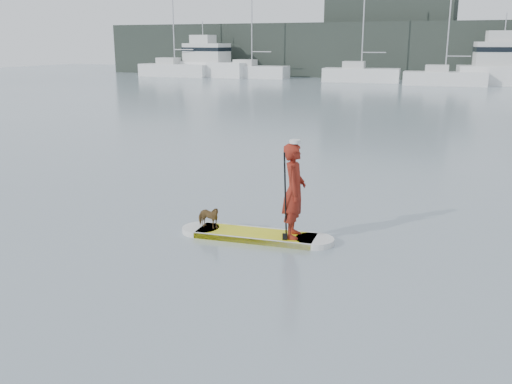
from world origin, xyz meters
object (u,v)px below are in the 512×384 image
at_px(dog, 208,217).
at_px(sailboat_a, 174,69).
at_px(sailboat_b, 251,70).
at_px(motor_yacht_b, 210,61).
at_px(sailboat_c, 360,74).
at_px(paddleboard, 256,235).
at_px(sailboat_d, 444,77).
at_px(paddler, 294,191).

height_order(dog, sailboat_a, sailboat_a).
xyz_separation_m(sailboat_b, motor_yacht_b, (-5.30, 0.15, 0.89)).
relative_size(sailboat_b, sailboat_c, 1.12).
bearing_deg(motor_yacht_b, paddleboard, -52.63).
bearing_deg(sailboat_c, paddleboard, -85.62).
bearing_deg(sailboat_d, sailboat_a, 170.87).
distance_m(sailboat_a, sailboat_b, 9.32).
xyz_separation_m(sailboat_d, motor_yacht_b, (-26.34, 2.86, 0.95)).
bearing_deg(paddleboard, sailboat_a, 116.73).
distance_m(sailboat_a, motor_yacht_b, 4.29).
height_order(paddleboard, sailboat_d, sailboat_d).
relative_size(paddleboard, sailboat_a, 0.27).
relative_size(dog, sailboat_d, 0.05).
height_order(paddler, sailboat_b, sailboat_b).
height_order(paddler, dog, paddler).
xyz_separation_m(sailboat_b, sailboat_d, (21.03, -2.71, -0.06)).
bearing_deg(sailboat_a, sailboat_c, -3.26).
bearing_deg(sailboat_a, sailboat_b, 5.65).
bearing_deg(sailboat_c, sailboat_d, -15.77).
bearing_deg(dog, sailboat_d, 5.33).
height_order(sailboat_a, sailboat_b, sailboat_b).
xyz_separation_m(dog, sailboat_c, (-8.84, 47.35, 0.44)).
bearing_deg(sailboat_b, motor_yacht_b, 176.61).
bearing_deg(paddler, sailboat_b, 11.50).
xyz_separation_m(sailboat_c, sailboat_d, (8.21, -1.20, -0.02)).
relative_size(sailboat_a, sailboat_b, 0.99).
bearing_deg(sailboat_b, paddleboard, -66.81).
bearing_deg(sailboat_d, motor_yacht_b, 167.17).
distance_m(dog, sailboat_b, 53.45).
distance_m(sailboat_a, sailboat_c, 22.03).
xyz_separation_m(sailboat_a, sailboat_c, (22.03, -0.12, -0.04)).
height_order(sailboat_c, sailboat_d, sailboat_d).
bearing_deg(sailboat_a, paddleboard, -58.94).
distance_m(paddleboard, sailboat_a, 57.11).
distance_m(dog, sailboat_d, 46.16).
xyz_separation_m(paddler, motor_yacht_b, (-28.83, 48.77, 0.65)).
distance_m(paddleboard, sailboat_d, 46.05).
distance_m(paddler, dog, 2.01).
xyz_separation_m(paddler, sailboat_a, (-32.74, 47.23, -0.24)).
xyz_separation_m(paddler, dog, (-1.86, -0.24, -0.72)).
xyz_separation_m(paddleboard, sailboat_b, (-22.73, 48.73, 0.79)).
bearing_deg(sailboat_a, sailboat_d, -5.45).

